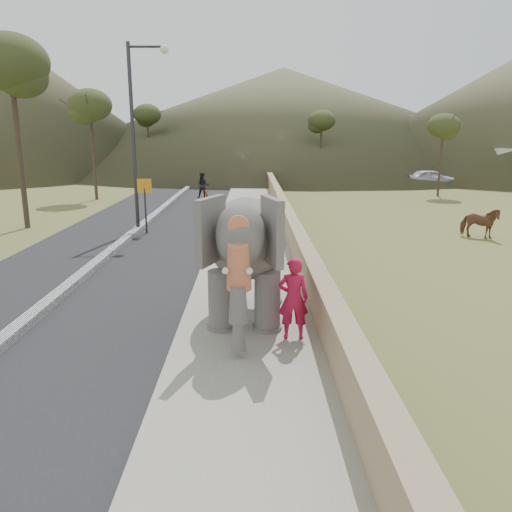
% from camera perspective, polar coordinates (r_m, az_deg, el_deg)
% --- Properties ---
extents(ground, '(160.00, 160.00, 0.00)m').
position_cam_1_polar(ground, '(9.30, -1.14, -13.37)').
color(ground, olive).
rests_on(ground, ground).
extents(road, '(7.00, 120.00, 0.03)m').
position_cam_1_polar(road, '(19.44, -15.75, 0.62)').
color(road, black).
rests_on(road, ground).
extents(median, '(0.35, 120.00, 0.22)m').
position_cam_1_polar(median, '(19.42, -15.77, 0.89)').
color(median, black).
rests_on(median, ground).
extents(walkway, '(3.00, 120.00, 0.15)m').
position_cam_1_polar(walkway, '(18.75, -0.85, 0.86)').
color(walkway, '#9E9687').
rests_on(walkway, ground).
extents(parapet, '(0.30, 120.00, 1.10)m').
position_cam_1_polar(parapet, '(18.72, 4.21, 2.28)').
color(parapet, tan).
rests_on(parapet, ground).
extents(lamppost, '(1.76, 0.36, 8.00)m').
position_cam_1_polar(lamppost, '(22.71, -13.18, 14.93)').
color(lamppost, '#2F3034').
rests_on(lamppost, ground).
extents(signboard, '(0.60, 0.08, 2.40)m').
position_cam_1_polar(signboard, '(22.22, -12.59, 6.65)').
color(signboard, '#2D2D33').
rests_on(signboard, ground).
extents(cow, '(1.69, 1.41, 1.31)m').
position_cam_1_polar(cow, '(22.88, 24.17, 3.46)').
color(cow, brown).
rests_on(cow, ground).
extents(distant_car, '(4.26, 1.79, 1.44)m').
position_cam_1_polar(distant_car, '(44.98, 19.37, 8.41)').
color(distant_car, silver).
rests_on(distant_car, ground).
extents(hill_far, '(80.00, 80.00, 14.00)m').
position_cam_1_polar(hill_far, '(78.49, 3.14, 15.65)').
color(hill_far, brown).
rests_on(hill_far, ground).
extents(elephant_and_man, '(2.37, 4.08, 2.87)m').
position_cam_1_polar(elephant_and_man, '(11.30, -0.95, 0.08)').
color(elephant_and_man, slate).
rests_on(elephant_and_man, ground).
extents(motorcyclist, '(0.94, 1.63, 1.92)m').
position_cam_1_polar(motorcyclist, '(32.48, -5.88, 7.47)').
color(motorcyclist, maroon).
rests_on(motorcyclist, ground).
extents(trees, '(47.00, 43.31, 8.78)m').
position_cam_1_polar(trees, '(36.03, 5.68, 12.80)').
color(trees, '#473828').
rests_on(trees, ground).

